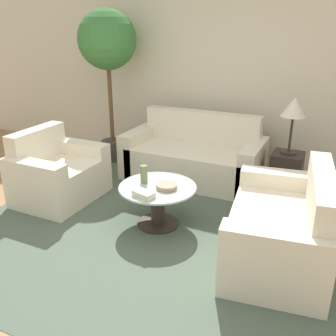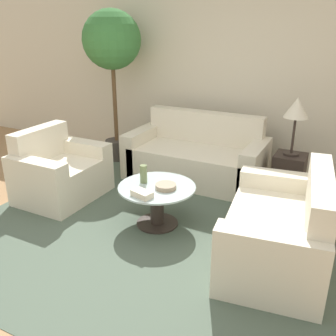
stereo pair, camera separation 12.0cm
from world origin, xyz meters
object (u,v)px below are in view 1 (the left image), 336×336
object	(u,v)px
loveseat	(285,231)
bowl	(167,186)
potted_plant	(108,48)
sofa_main	(195,158)
vase	(144,174)
book_stack	(144,194)
coffee_table	(158,200)
table_lamp	(294,109)
armchair	(56,175)

from	to	relation	value
loveseat	bowl	xyz separation A→B (m)	(-1.18, 0.06, 0.17)
potted_plant	bowl	bearing A→B (deg)	-42.93
sofa_main	bowl	distance (m)	1.40
vase	bowl	world-z (taller)	vase
book_stack	coffee_table	bearing A→B (deg)	104.37
table_lamp	potted_plant	xyz separation A→B (m)	(-2.61, 0.17, 0.60)
loveseat	book_stack	xyz separation A→B (m)	(-1.30, -0.21, 0.18)
potted_plant	armchair	bearing A→B (deg)	-84.51
loveseat	vase	bearing A→B (deg)	-101.12
coffee_table	armchair	bearing A→B (deg)	177.13
book_stack	table_lamp	bearing A→B (deg)	72.16
coffee_table	table_lamp	xyz separation A→B (m)	(1.08, 1.35, 0.78)
armchair	table_lamp	size ratio (longest dim) A/B	1.47
bowl	table_lamp	bearing A→B (deg)	54.42
loveseat	table_lamp	xyz separation A→B (m)	(-0.21, 1.42, 0.78)
sofa_main	potted_plant	xyz separation A→B (m)	(-1.41, 0.16, 1.37)
vase	book_stack	size ratio (longest dim) A/B	0.83
potted_plant	sofa_main	bearing A→B (deg)	-6.35
book_stack	bowl	bearing A→B (deg)	82.69
sofa_main	vase	size ratio (longest dim) A/B	9.51
coffee_table	potted_plant	distance (m)	2.55
armchair	potted_plant	bearing A→B (deg)	5.91
coffee_table	table_lamp	world-z (taller)	table_lamp
sofa_main	potted_plant	bearing A→B (deg)	173.65
coffee_table	book_stack	xyz separation A→B (m)	(-0.01, -0.28, 0.19)
armchair	coffee_table	distance (m)	1.39
sofa_main	armchair	size ratio (longest dim) A/B	1.81
book_stack	loveseat	bearing A→B (deg)	24.99
sofa_main	armchair	xyz separation A→B (m)	(-1.27, -1.29, 0.00)
sofa_main	table_lamp	xyz separation A→B (m)	(1.20, -0.01, 0.78)
sofa_main	book_stack	xyz separation A→B (m)	(0.12, -1.64, 0.18)
table_lamp	loveseat	bearing A→B (deg)	-81.51
bowl	book_stack	bearing A→B (deg)	-113.22
armchair	loveseat	distance (m)	2.68
potted_plant	table_lamp	bearing A→B (deg)	-3.67
sofa_main	loveseat	distance (m)	2.01
table_lamp	bowl	distance (m)	1.77
coffee_table	book_stack	bearing A→B (deg)	-91.54
vase	bowl	distance (m)	0.29
loveseat	potted_plant	distance (m)	3.51
book_stack	armchair	bearing A→B (deg)	-178.29
coffee_table	vase	world-z (taller)	vase
sofa_main	armchair	distance (m)	1.81
bowl	book_stack	xyz separation A→B (m)	(-0.12, -0.27, 0.01)
loveseat	potted_plant	bearing A→B (deg)	-126.77
armchair	vase	xyz separation A→B (m)	(1.22, -0.05, 0.25)
armchair	vase	world-z (taller)	armchair
sofa_main	loveseat	bearing A→B (deg)	-45.32
coffee_table	table_lamp	bearing A→B (deg)	51.29
loveseat	vase	xyz separation A→B (m)	(-1.46, 0.09, 0.25)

